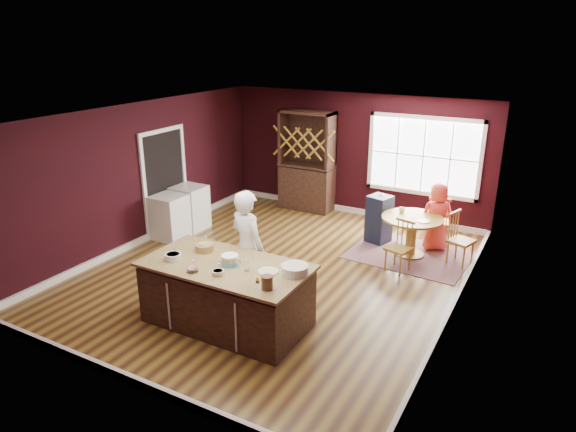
{
  "coord_description": "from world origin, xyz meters",
  "views": [
    {
      "loc": [
        4.06,
        -6.98,
        3.91
      ],
      "look_at": [
        0.22,
        -0.0,
        1.05
      ],
      "focal_mm": 32.0,
      "sensor_mm": 36.0,
      "label": 1
    }
  ],
  "objects_px": {
    "seated_woman": "(437,217)",
    "high_chair": "(379,218)",
    "dining_table": "(412,228)",
    "dryer": "(190,207)",
    "chair_north": "(439,219)",
    "layer_cake": "(230,260)",
    "chair_east": "(461,239)",
    "kitchen_island": "(227,295)",
    "toddler": "(380,202)",
    "baker": "(248,247)",
    "washer": "(169,217)",
    "chair_south": "(399,246)",
    "hutch": "(307,161)"
  },
  "relations": [
    {
      "from": "dining_table",
      "to": "dryer",
      "type": "xyz_separation_m",
      "value": [
        -4.47,
        -0.85,
        -0.08
      ]
    },
    {
      "from": "kitchen_island",
      "to": "baker",
      "type": "height_order",
      "value": "baker"
    },
    {
      "from": "dining_table",
      "to": "layer_cake",
      "type": "xyz_separation_m",
      "value": [
        -1.54,
        -3.55,
        0.45
      ]
    },
    {
      "from": "toddler",
      "to": "hutch",
      "type": "distance_m",
      "value": 2.43
    },
    {
      "from": "dryer",
      "to": "chair_north",
      "type": "bearing_deg",
      "value": 19.08
    },
    {
      "from": "seated_woman",
      "to": "high_chair",
      "type": "height_order",
      "value": "seated_woman"
    },
    {
      "from": "baker",
      "to": "high_chair",
      "type": "bearing_deg",
      "value": -89.56
    },
    {
      "from": "chair_north",
      "to": "washer",
      "type": "xyz_separation_m",
      "value": [
        -4.76,
        -2.29,
        -0.06
      ]
    },
    {
      "from": "layer_cake",
      "to": "hutch",
      "type": "relative_size",
      "value": 0.14
    },
    {
      "from": "baker",
      "to": "seated_woman",
      "type": "distance_m",
      "value": 3.95
    },
    {
      "from": "layer_cake",
      "to": "dryer",
      "type": "relative_size",
      "value": 0.36
    },
    {
      "from": "chair_east",
      "to": "seated_woman",
      "type": "distance_m",
      "value": 0.74
    },
    {
      "from": "dining_table",
      "to": "chair_north",
      "type": "distance_m",
      "value": 0.86
    },
    {
      "from": "chair_east",
      "to": "high_chair",
      "type": "bearing_deg",
      "value": 97.18
    },
    {
      "from": "toddler",
      "to": "dryer",
      "type": "height_order",
      "value": "toddler"
    },
    {
      "from": "baker",
      "to": "dining_table",
      "type": "bearing_deg",
      "value": -103.57
    },
    {
      "from": "toddler",
      "to": "chair_north",
      "type": "bearing_deg",
      "value": 23.29
    },
    {
      "from": "toddler",
      "to": "washer",
      "type": "xyz_separation_m",
      "value": [
        -3.72,
        -1.84,
        -0.37
      ]
    },
    {
      "from": "chair_south",
      "to": "toddler",
      "type": "relative_size",
      "value": 3.54
    },
    {
      "from": "hutch",
      "to": "toddler",
      "type": "bearing_deg",
      "value": -27.22
    },
    {
      "from": "layer_cake",
      "to": "washer",
      "type": "height_order",
      "value": "layer_cake"
    },
    {
      "from": "layer_cake",
      "to": "chair_east",
      "type": "height_order",
      "value": "layer_cake"
    },
    {
      "from": "baker",
      "to": "chair_south",
      "type": "relative_size",
      "value": 1.93
    },
    {
      "from": "kitchen_island",
      "to": "chair_east",
      "type": "bearing_deg",
      "value": 55.75
    },
    {
      "from": "baker",
      "to": "chair_south",
      "type": "xyz_separation_m",
      "value": [
        1.68,
        2.11,
        -0.43
      ]
    },
    {
      "from": "high_chair",
      "to": "washer",
      "type": "xyz_separation_m",
      "value": [
        -3.72,
        -1.83,
        -0.05
      ]
    },
    {
      "from": "high_chair",
      "to": "washer",
      "type": "relative_size",
      "value": 1.11
    },
    {
      "from": "chair_south",
      "to": "seated_woman",
      "type": "xyz_separation_m",
      "value": [
        0.32,
        1.28,
        0.19
      ]
    },
    {
      "from": "chair_east",
      "to": "chair_south",
      "type": "bearing_deg",
      "value": 150.17
    },
    {
      "from": "seated_woman",
      "to": "toddler",
      "type": "height_order",
      "value": "seated_woman"
    },
    {
      "from": "chair_south",
      "to": "hutch",
      "type": "relative_size",
      "value": 0.4
    },
    {
      "from": "dining_table",
      "to": "chair_north",
      "type": "height_order",
      "value": "chair_north"
    },
    {
      "from": "seated_woman",
      "to": "dryer",
      "type": "bearing_deg",
      "value": -18.13
    },
    {
      "from": "washer",
      "to": "dryer",
      "type": "relative_size",
      "value": 0.97
    },
    {
      "from": "kitchen_island",
      "to": "chair_south",
      "type": "xyz_separation_m",
      "value": [
        1.59,
        2.81,
        0.02
      ]
    },
    {
      "from": "kitchen_island",
      "to": "dining_table",
      "type": "relative_size",
      "value": 2.07
    },
    {
      "from": "chair_east",
      "to": "washer",
      "type": "relative_size",
      "value": 1.09
    },
    {
      "from": "chair_east",
      "to": "hutch",
      "type": "xyz_separation_m",
      "value": [
        -3.77,
        1.4,
        0.66
      ]
    },
    {
      "from": "chair_east",
      "to": "chair_north",
      "type": "xyz_separation_m",
      "value": [
        -0.58,
        0.75,
        0.02
      ]
    },
    {
      "from": "kitchen_island",
      "to": "chair_north",
      "type": "bearing_deg",
      "value": 66.62
    },
    {
      "from": "dining_table",
      "to": "high_chair",
      "type": "bearing_deg",
      "value": 155.48
    },
    {
      "from": "chair_north",
      "to": "toddler",
      "type": "bearing_deg",
      "value": 14.49
    },
    {
      "from": "dining_table",
      "to": "washer",
      "type": "height_order",
      "value": "washer"
    },
    {
      "from": "kitchen_island",
      "to": "toddler",
      "type": "distance_m",
      "value": 4.03
    },
    {
      "from": "washer",
      "to": "dryer",
      "type": "height_order",
      "value": "dryer"
    },
    {
      "from": "dining_table",
      "to": "dryer",
      "type": "distance_m",
      "value": 4.55
    },
    {
      "from": "chair_south",
      "to": "toddler",
      "type": "distance_m",
      "value": 1.39
    },
    {
      "from": "chair_south",
      "to": "dining_table",
      "type": "bearing_deg",
      "value": 104.96
    },
    {
      "from": "kitchen_island",
      "to": "chair_south",
      "type": "distance_m",
      "value": 3.23
    },
    {
      "from": "baker",
      "to": "hutch",
      "type": "bearing_deg",
      "value": -57.65
    }
  ]
}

